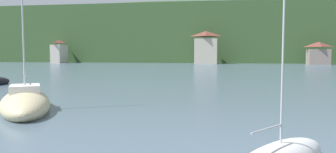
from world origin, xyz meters
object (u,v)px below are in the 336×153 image
Objects in this scene: shore_building_central at (318,53)px; sailboat_near_1 at (25,103)px; shore_building_westcentral at (206,48)px; shore_building_west at (59,52)px.

shore_building_central is 0.64× the size of sailboat_near_1.
shore_building_westcentral is 32.03m from shore_building_central.
shore_building_westcentral is at bearing -0.70° from shore_building_west.
shore_building_westcentral is (47.98, -0.59, 1.10)m from shore_building_west.
shore_building_westcentral is 0.98× the size of sailboat_near_1.
sailboat_near_1 is at bearing -115.30° from shore_building_central.
shore_building_west is 79.98m from shore_building_central.
shore_building_west is 1.17× the size of shore_building_central.
sailboat_near_1 is at bearing -94.58° from shore_building_westcentral.
shore_building_central is 90.22m from sailboat_near_1.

